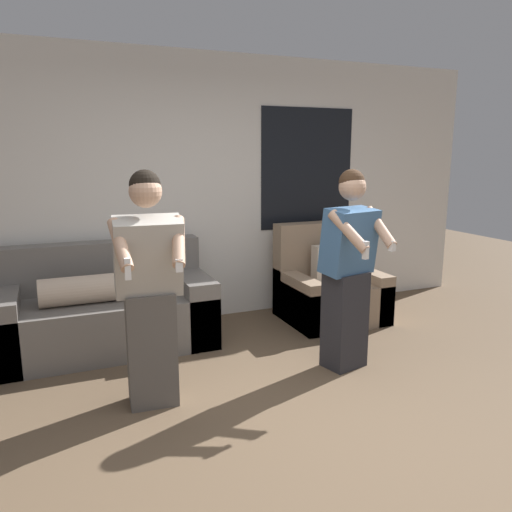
% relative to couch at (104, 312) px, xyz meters
% --- Properties ---
extents(ground_plane, '(14.00, 14.00, 0.00)m').
position_rel_couch_xyz_m(ground_plane, '(1.01, -2.14, -0.33)').
color(ground_plane, brown).
extents(wall_back, '(6.60, 0.07, 2.70)m').
position_rel_couch_xyz_m(wall_back, '(1.03, 0.48, 1.02)').
color(wall_back, silver).
rests_on(wall_back, ground_plane).
extents(couch, '(1.89, 0.88, 0.91)m').
position_rel_couch_xyz_m(couch, '(0.00, 0.00, 0.00)').
color(couch, slate).
rests_on(couch, ground_plane).
extents(armchair, '(0.97, 0.84, 0.99)m').
position_rel_couch_xyz_m(armchair, '(2.28, -0.08, -0.01)').
color(armchair, '#937A60').
rests_on(armchair, ground_plane).
extents(person_left, '(0.50, 0.52, 1.62)m').
position_rel_couch_xyz_m(person_left, '(0.19, -1.22, 0.48)').
color(person_left, '#56514C').
rests_on(person_left, ground_plane).
extents(person_right, '(0.49, 0.55, 1.60)m').
position_rel_couch_xyz_m(person_right, '(1.77, -1.20, 0.48)').
color(person_right, '#28282D').
rests_on(person_right, ground_plane).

